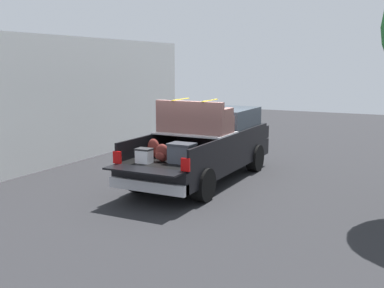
% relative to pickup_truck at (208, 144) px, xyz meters
% --- Properties ---
extents(ground_plane, '(40.00, 40.00, 0.00)m').
position_rel_pickup_truck_xyz_m(ground_plane, '(-0.36, 0.00, -0.95)').
color(ground_plane, '#262628').
extents(pickup_truck, '(6.05, 2.06, 2.23)m').
position_rel_pickup_truck_xyz_m(pickup_truck, '(0.00, 0.00, 0.00)').
color(pickup_truck, black).
rests_on(pickup_truck, ground_plane).
extents(building_facade, '(11.31, 0.36, 3.98)m').
position_rel_pickup_truck_xyz_m(building_facade, '(0.98, 4.91, 1.04)').
color(building_facade, white).
rests_on(building_facade, ground_plane).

